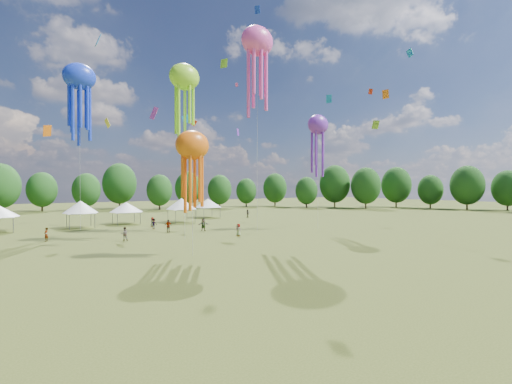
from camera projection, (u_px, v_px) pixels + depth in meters
ground at (462, 304)px, 19.33m from camera, size 300.00×300.00×0.00m
spectator_near at (125, 234)px, 41.93m from camera, size 0.88×0.73×1.65m
spectators_far at (190, 223)px, 54.25m from camera, size 37.92×23.81×1.80m
festival_tents at (126, 206)px, 60.76m from camera, size 41.32×11.71×4.38m
show_kites at (199, 91)px, 48.63m from camera, size 33.93×30.43×29.54m
small_kites at (176, 37)px, 54.60m from camera, size 74.81×69.18×44.47m
treeline at (118, 186)px, 68.87m from camera, size 201.57×95.24×13.43m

